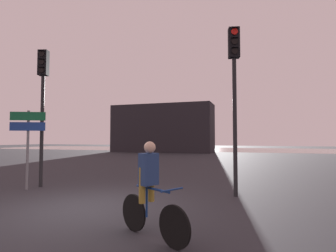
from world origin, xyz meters
TOP-DOWN VIEW (x-y plane):
  - ground_plane at (0.00, 0.00)m, footprint 120.00×120.00m
  - water_strip at (0.00, 35.92)m, footprint 80.00×16.00m
  - distant_building at (-7.15, 25.92)m, footprint 12.71×4.00m
  - traffic_light_near_left at (-3.14, 1.92)m, footprint 0.38×0.39m
  - traffic_light_near_right at (3.40, 2.47)m, footprint 0.37×0.39m
  - direction_sign_post at (-3.16, 1.33)m, footprint 1.00×0.51m
  - cyclist at (2.24, -1.25)m, footprint 1.52×0.86m

SIDE VIEW (x-z plane):
  - ground_plane at x=0.00m, z-range 0.00..0.00m
  - water_strip at x=0.00m, z-range 0.00..0.01m
  - cyclist at x=2.24m, z-range 0.01..1.63m
  - direction_sign_post at x=-3.16m, z-range 0.49..3.09m
  - distant_building at x=-7.15m, z-range 0.00..5.95m
  - traffic_light_near_left at x=-3.14m, z-range 0.92..5.72m
  - traffic_light_near_right at x=3.40m, z-range 0.94..5.90m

